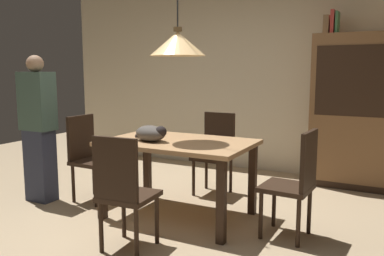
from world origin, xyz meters
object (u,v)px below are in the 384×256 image
(chair_left_side, at_px, (88,154))
(book_green_slim, at_px, (337,23))
(dining_table, at_px, (178,151))
(cat_sleeping, at_px, (151,133))
(chair_near_front, at_px, (123,189))
(book_brown_thick, at_px, (327,25))
(chair_right_side, at_px, (296,180))
(person_standing, at_px, (39,129))
(pendant_lamp, at_px, (178,43))
(hutch_bookcase, at_px, (359,115))
(chair_far_back, at_px, (216,149))
(book_red_tall, at_px, (333,22))

(chair_left_side, bearing_deg, book_green_slim, 39.76)
(dining_table, relative_size, cat_sleeping, 3.47)
(chair_near_front, relative_size, chair_left_side, 1.00)
(dining_table, xyz_separation_m, chair_left_side, (-1.13, 0.00, -0.14))
(chair_left_side, height_order, book_brown_thick, book_brown_thick)
(chair_right_side, distance_m, book_brown_thick, 2.39)
(cat_sleeping, relative_size, person_standing, 0.26)
(pendant_lamp, bearing_deg, chair_left_side, 179.89)
(chair_near_front, bearing_deg, hutch_bookcase, 62.58)
(chair_far_back, bearing_deg, book_brown_thick, 44.71)
(dining_table, relative_size, book_brown_thick, 5.83)
(chair_left_side, bearing_deg, hutch_bookcase, 36.26)
(book_brown_thick, bearing_deg, cat_sleeping, -121.27)
(chair_right_side, relative_size, cat_sleeping, 2.30)
(book_red_tall, relative_size, person_standing, 0.18)
(chair_near_front, distance_m, person_standing, 1.72)
(hutch_bookcase, xyz_separation_m, book_green_slim, (-0.30, 0.00, 1.09))
(dining_table, xyz_separation_m, chair_right_side, (1.13, -0.01, -0.14))
(pendant_lamp, bearing_deg, dining_table, -90.00)
(chair_near_front, distance_m, book_red_tall, 3.32)
(chair_near_front, distance_m, chair_left_side, 1.44)
(pendant_lamp, bearing_deg, chair_right_side, -0.28)
(pendant_lamp, xyz_separation_m, person_standing, (-1.57, -0.26, -0.87))
(chair_right_side, relative_size, book_green_slim, 3.58)
(pendant_lamp, bearing_deg, book_red_tall, 60.03)
(chair_far_back, xyz_separation_m, pendant_lamp, (-0.00, -0.88, 1.15))
(chair_left_side, height_order, book_green_slim, book_green_slim)
(chair_near_front, bearing_deg, chair_left_side, 142.17)
(pendant_lamp, bearing_deg, book_brown_thick, 61.58)
(chair_near_front, bearing_deg, cat_sleeping, 106.37)
(dining_table, xyz_separation_m, person_standing, (-1.57, -0.26, 0.14))
(chair_right_side, height_order, hutch_bookcase, hutch_bookcase)
(chair_left_side, distance_m, book_red_tall, 3.26)
(book_brown_thick, xyz_separation_m, book_green_slim, (0.12, 0.00, 0.02))
(book_red_tall, bearing_deg, dining_table, -119.97)
(chair_left_side, relative_size, hutch_bookcase, 0.50)
(chair_far_back, distance_m, book_red_tall, 2.09)
(chair_near_front, distance_m, chair_right_side, 1.42)
(hutch_bookcase, bearing_deg, chair_near_front, -117.42)
(pendant_lamp, height_order, book_red_tall, pendant_lamp)
(person_standing, bearing_deg, chair_near_front, -21.24)
(book_brown_thick, bearing_deg, dining_table, -118.42)
(chair_far_back, relative_size, chair_right_side, 1.00)
(chair_right_side, bearing_deg, chair_left_side, 179.80)
(pendant_lamp, relative_size, book_brown_thick, 5.42)
(chair_right_side, distance_m, hutch_bookcase, 1.95)
(hutch_bookcase, xyz_separation_m, book_brown_thick, (-0.42, 0.00, 1.07))
(chair_far_back, distance_m, book_brown_thick, 2.04)
(hutch_bookcase, bearing_deg, pendant_lamp, -127.35)
(chair_right_side, height_order, cat_sleeping, chair_right_side)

